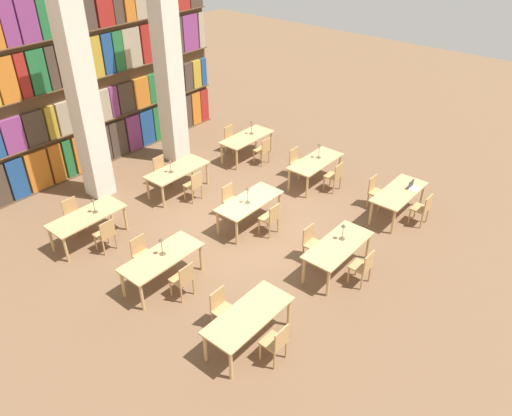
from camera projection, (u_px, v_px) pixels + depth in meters
The scene contains 39 objects.
ground_plane at pixel (248, 226), 13.27m from camera, with size 40.00×40.00×0.00m, color brown.
bookshelf_bank at pixel (99, 79), 15.07m from camera, with size 9.08×0.35×5.50m.
pillar_left at pixel (82, 95), 13.08m from camera, with size 0.63×0.63×6.00m.
pillar_center at pixel (168, 68), 15.01m from camera, with size 0.63×0.63×6.00m.
reading_table_0 at pixel (249, 318), 9.53m from camera, with size 1.90×0.81×0.75m.
chair_0 at pixel (276, 342), 9.24m from camera, with size 0.42×0.40×0.90m.
chair_1 at pixel (222, 308), 9.99m from camera, with size 0.42×0.40×0.90m.
reading_table_1 at pixel (338, 247), 11.39m from camera, with size 1.90×0.81×0.75m.
chair_2 at pixel (363, 266), 11.08m from camera, with size 0.42×0.40×0.90m.
chair_3 at pixel (312, 243), 11.83m from camera, with size 0.42×0.40×0.90m.
desk_lamp_0 at pixel (343, 229), 11.36m from camera, with size 0.14×0.14×0.41m.
reading_table_2 at pixel (399, 194), 13.36m from camera, with size 1.90×0.81×0.75m.
chair_4 at pixel (422, 208), 13.09m from camera, with size 0.42×0.40×0.90m.
chair_5 at pixel (376, 191), 13.84m from camera, with size 0.42×0.40×0.90m.
laptop at pixel (413, 187), 13.42m from camera, with size 0.32×0.22×0.21m.
reading_table_3 at pixel (162, 259), 11.02m from camera, with size 1.90×0.81×0.75m.
chair_6 at pixel (183, 279), 10.73m from camera, with size 0.42×0.40×0.90m.
chair_7 at pixel (142, 254), 11.48m from camera, with size 0.42×0.40×0.90m.
desk_lamp_1 at pixel (161, 243), 10.88m from camera, with size 0.14×0.14×0.44m.
reading_table_4 at pixel (249, 203), 12.97m from camera, with size 1.90×0.81×0.75m.
chair_8 at pixel (271, 218), 12.71m from camera, with size 0.42×0.40×0.90m.
chair_9 at pixel (231, 200), 13.46m from camera, with size 0.42×0.40×0.90m.
desk_lamp_2 at pixel (248, 192), 12.67m from camera, with size 0.14×0.14×0.46m.
reading_table_5 at pixel (316, 163), 14.85m from camera, with size 1.90×0.81×0.75m.
chair_10 at pixel (335, 176), 14.57m from camera, with size 0.42×0.40×0.90m.
chair_11 at pixel (297, 162), 15.32m from camera, with size 0.42×0.40×0.90m.
desk_lamp_3 at pixel (319, 148), 14.79m from camera, with size 0.14×0.14×0.48m.
reading_table_6 at pixel (87, 218), 12.39m from camera, with size 1.90×0.81×0.75m.
chair_12 at pixel (106, 234), 12.12m from camera, with size 0.42×0.40×0.90m.
chair_13 at pixel (74, 214), 12.87m from camera, with size 0.42×0.40×0.90m.
desk_lamp_4 at pixel (93, 203), 12.31m from camera, with size 0.14×0.14×0.40m.
reading_table_7 at pixel (177, 172), 14.41m from camera, with size 1.90×0.81×0.75m.
chair_14 at pixel (194, 185), 14.12m from camera, with size 0.42×0.40×0.90m.
chair_15 at pixel (162, 170), 14.87m from camera, with size 0.42×0.40×0.90m.
desk_lamp_5 at pixel (170, 164), 14.06m from camera, with size 0.14×0.14×0.40m.
reading_table_8 at pixel (247, 139), 16.29m from camera, with size 1.90×0.81×0.75m.
chair_16 at pixel (263, 150), 16.00m from camera, with size 0.42×0.40×0.90m.
chair_17 at pixel (231, 138), 16.75m from camera, with size 0.42×0.40×0.90m.
desk_lamp_6 at pixel (252, 125), 16.25m from camera, with size 0.14×0.14×0.46m.
Camera 1 is at (-8.21, -7.17, 7.59)m, focal length 35.00 mm.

